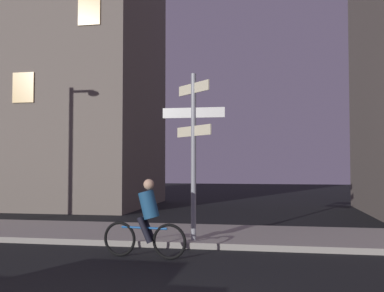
% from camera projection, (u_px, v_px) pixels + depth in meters
% --- Properties ---
extents(sidewalk_kerb, '(40.00, 3.18, 0.14)m').
position_uv_depth(sidewalk_kerb, '(196.00, 235.00, 11.62)').
color(sidewalk_kerb, gray).
rests_on(sidewalk_kerb, ground_plane).
extents(signpost, '(1.49, 0.98, 3.93)m').
position_uv_depth(signpost, '(194.00, 141.00, 10.50)').
color(signpost, gray).
rests_on(signpost, sidewalk_kerb).
extents(cyclist, '(1.81, 0.37, 1.61)m').
position_uv_depth(cyclist, '(146.00, 221.00, 9.10)').
color(cyclist, black).
rests_on(cyclist, ground_plane).
extents(building_left_block, '(10.89, 7.03, 14.79)m').
position_uv_depth(building_left_block, '(38.00, 50.00, 21.32)').
color(building_left_block, '#6B6056').
rests_on(building_left_block, ground_plane).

